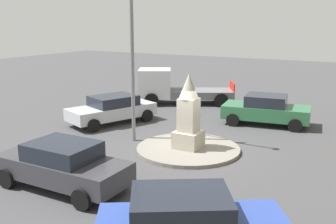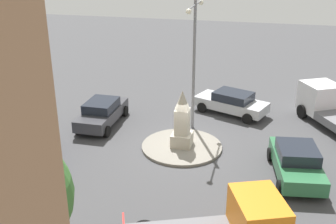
{
  "view_description": "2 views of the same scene",
  "coord_description": "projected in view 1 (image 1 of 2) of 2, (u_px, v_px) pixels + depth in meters",
  "views": [
    {
      "loc": [
        6.76,
        -13.62,
        5.17
      ],
      "look_at": [
        -0.67,
        -0.49,
        1.64
      ],
      "focal_mm": 41.89,
      "sensor_mm": 36.0,
      "label": 1
    },
    {
      "loc": [
        18.34,
        3.83,
        9.68
      ],
      "look_at": [
        -0.05,
        -0.76,
        1.93
      ],
      "focal_mm": 42.79,
      "sensor_mm": 36.0,
      "label": 2
    }
  ],
  "objects": [
    {
      "name": "ground_plane",
      "position": [
        188.0,
        150.0,
        15.96
      ],
      "size": [
        80.0,
        80.0,
        0.0
      ],
      "primitive_type": "plane",
      "color": "#424244"
    },
    {
      "name": "traffic_island",
      "position": [
        188.0,
        149.0,
        15.94
      ],
      "size": [
        4.2,
        4.2,
        0.14
      ],
      "primitive_type": "cylinder",
      "color": "gray",
      "rests_on": "ground"
    },
    {
      "name": "monument",
      "position": [
        189.0,
        115.0,
        15.62
      ],
      "size": [
        1.03,
        1.03,
        3.03
      ],
      "color": "#B2AA99",
      "rests_on": "traffic_island"
    },
    {
      "name": "streetlamp",
      "position": [
        132.0,
        35.0,
        16.25
      ],
      "size": [
        3.85,
        0.28,
        7.52
      ],
      "color": "slate",
      "rests_on": "ground"
    },
    {
      "name": "car_silver_passing",
      "position": [
        112.0,
        109.0,
        20.09
      ],
      "size": [
        3.3,
        4.82,
        1.43
      ],
      "color": "#B7BABF",
      "rests_on": "ground"
    },
    {
      "name": "car_dark_grey_waiting",
      "position": [
        62.0,
        165.0,
        12.25
      ],
      "size": [
        4.42,
        1.99,
        1.49
      ],
      "color": "#38383D",
      "rests_on": "ground"
    },
    {
      "name": "car_green_parked_right",
      "position": [
        266.0,
        109.0,
        19.79
      ],
      "size": [
        4.47,
        2.56,
        1.52
      ],
      "color": "#2D6B42",
      "rests_on": "ground"
    },
    {
      "name": "truck_white_approaching",
      "position": [
        172.0,
        87.0,
        24.75
      ],
      "size": [
        6.12,
        4.55,
        2.19
      ],
      "color": "silver",
      "rests_on": "ground"
    }
  ]
}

